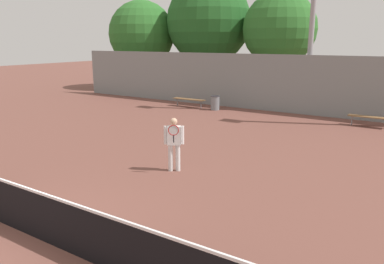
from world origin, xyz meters
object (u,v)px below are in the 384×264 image
Objects in this scene: bench_courtside_near at (189,100)px; trash_bin at (215,103)px; bench_courtside_far at (369,117)px; tree_dark_dense at (142,34)px; tennis_net at (27,210)px; tennis_player at (174,141)px; tree_green_tall at (209,21)px; tree_green_broad at (279,29)px.

trash_bin reaches higher than bench_courtside_near.
bench_courtside_far is at bearing 0.00° from bench_courtside_near.
bench_courtside_far is 19.26m from tree_dark_dense.
trash_bin is (1.79, -0.04, -0.03)m from bench_courtside_near.
tennis_net is 14.77m from trash_bin.
tree_green_tall reaches higher than tennis_player.
tree_dark_dense reaches higher than tennis_net.
bench_courtside_far is 2.27× the size of trash_bin.
tree_green_tall reaches higher than tree_green_broad.
tree_dark_dense is (-13.96, 15.29, 3.41)m from tennis_player.
tree_green_broad is 1.02× the size of tree_dark_dense.
tree_green_tall is at bearing 179.05° from tree_green_broad.
tree_green_tall reaches higher than trash_bin.
tree_green_tall is 1.19× the size of tree_green_broad.
tennis_net is at bearing -106.72° from bench_courtside_far.
bench_courtside_far is at bearing 34.09° from tennis_player.
tennis_net is at bearing -69.13° from bench_courtside_near.
tennis_player is 19.65m from tree_green_tall.
tree_green_broad reaches higher than tennis_net.
tennis_net is at bearing -68.68° from tree_green_tall.
tennis_player is (0.27, 4.71, 0.40)m from tennis_net.
tennis_net is 14.98m from bench_courtside_far.
bench_courtside_near is 9.78m from bench_courtside_far.
bench_courtside_near is 8.83m from tree_green_broad.
tree_green_tall reaches higher than bench_courtside_near.
bench_courtside_near is 1.79m from trash_bin.
tree_dark_dense is (-10.00, 5.70, 3.93)m from trash_bin.
tree_green_tall is 1.22× the size of tree_dark_dense.
tree_green_tall is 5.73m from tree_green_broad.
trash_bin is (-7.99, -0.04, -0.03)m from bench_courtside_far.
tennis_player is 0.23× the size of tree_dark_dense.
tennis_net is at bearing -75.58° from trash_bin.
tree_dark_dense is at bearing 150.34° from trash_bin.
tennis_player is 10.46m from bench_courtside_far.
tree_dark_dense is (-8.21, 5.66, 3.90)m from bench_courtside_near.
tree_dark_dense reaches higher than bench_courtside_far.
tree_green_broad is (5.69, -0.09, -0.66)m from tree_green_tall.
tennis_player is 17.61m from tree_green_broad.
trash_bin is 10.11m from tree_green_tall.
tennis_net is 15.36m from bench_courtside_near.
bench_courtside_near is at bearing 110.87° from tennis_net.
trash_bin reaches higher than bench_courtside_far.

